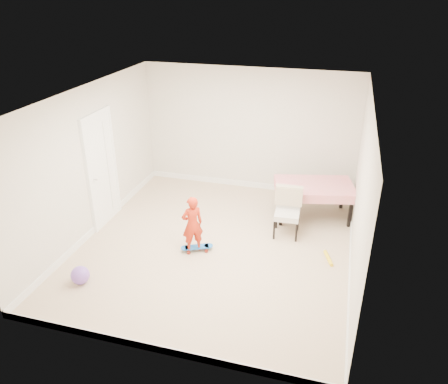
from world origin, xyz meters
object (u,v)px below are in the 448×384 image
(dining_table, at_px, (313,201))
(dining_chair, at_px, (287,213))
(child, at_px, (192,226))
(skateboard, at_px, (197,248))
(balloon, at_px, (80,275))

(dining_table, relative_size, dining_chair, 1.64)
(dining_table, bearing_deg, child, -148.55)
(dining_chair, distance_m, skateboard, 1.70)
(dining_table, distance_m, skateboard, 2.49)
(dining_table, height_order, dining_chair, dining_chair)
(dining_table, xyz_separation_m, child, (-1.80, -1.79, 0.16))
(dining_table, bearing_deg, balloon, -149.33)
(dining_chair, xyz_separation_m, skateboard, (-1.37, -0.93, -0.40))
(child, distance_m, balloon, 1.88)
(child, height_order, balloon, child)
(dining_chair, height_order, skateboard, dining_chair)
(skateboard, bearing_deg, dining_chair, 9.01)
(skateboard, height_order, child, child)
(child, bearing_deg, dining_chair, 176.42)
(balloon, bearing_deg, skateboard, 42.85)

